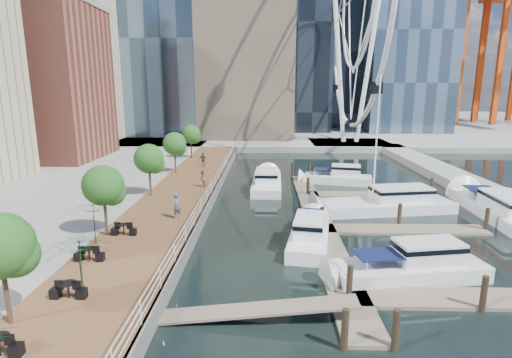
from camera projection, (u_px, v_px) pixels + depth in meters
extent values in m
plane|color=black|center=(286.00, 280.00, 21.85)|extent=(520.00, 520.00, 0.00)
cube|color=brown|center=(180.00, 198.00, 36.60)|extent=(6.00, 60.00, 1.00)
cube|color=#595954|center=(213.00, 198.00, 36.52)|extent=(0.25, 60.00, 1.00)
cube|color=gray|center=(270.00, 123.00, 121.26)|extent=(200.00, 114.00, 1.00)
cube|color=gray|center=(472.00, 187.00, 40.77)|extent=(4.00, 60.00, 1.00)
cube|color=gray|center=(350.00, 145.00, 72.14)|extent=(14.00, 12.00, 1.00)
cube|color=#6D6051|center=(318.00, 220.00, 31.51)|extent=(2.00, 32.00, 0.20)
cube|color=#6D6051|center=(471.00, 299.00, 19.66)|extent=(12.00, 2.00, 0.20)
cube|color=#6D6051|center=(403.00, 230.00, 29.42)|extent=(12.00, 2.00, 0.20)
cube|color=#6D6051|center=(369.00, 195.00, 39.17)|extent=(12.00, 2.00, 0.20)
cube|color=brown|center=(51.00, 84.00, 53.36)|extent=(12.00, 14.00, 20.00)
cube|color=#BCAD8E|center=(63.00, 61.00, 68.24)|extent=(14.00, 16.00, 28.00)
cylinder|color=white|center=(339.00, 67.00, 69.25)|extent=(0.80, 0.80, 26.00)
cylinder|color=white|center=(368.00, 67.00, 69.13)|extent=(0.80, 0.80, 26.00)
cylinder|color=#3F2B1C|center=(7.00, 296.00, 15.80)|extent=(0.20, 0.20, 2.40)
cylinder|color=#3F2B1C|center=(106.00, 217.00, 25.55)|extent=(0.20, 0.20, 2.40)
sphere|color=#265B1E|center=(103.00, 185.00, 25.09)|extent=(2.60, 2.60, 2.60)
cylinder|color=#3F2B1C|center=(150.00, 182.00, 35.31)|extent=(0.20, 0.20, 2.40)
sphere|color=#265B1E|center=(149.00, 159.00, 34.85)|extent=(2.60, 2.60, 2.60)
cylinder|color=#3F2B1C|center=(175.00, 162.00, 45.07)|extent=(0.20, 0.20, 2.40)
sphere|color=#265B1E|center=(174.00, 144.00, 44.61)|extent=(2.60, 2.60, 2.60)
cylinder|color=#3F2B1C|center=(191.00, 149.00, 54.82)|extent=(0.20, 0.20, 2.40)
sphere|color=#265B1E|center=(191.00, 134.00, 54.36)|extent=(2.60, 2.60, 2.60)
imported|color=#4E5268|center=(177.00, 206.00, 28.96)|extent=(0.81, 0.79, 1.88)
imported|color=#826259|center=(202.00, 179.00, 38.37)|extent=(0.75, 0.90, 1.67)
imported|color=#30373D|center=(203.00, 160.00, 48.53)|extent=(1.10, 0.61, 1.77)
imported|color=#0E3410|center=(80.00, 267.00, 17.92)|extent=(3.93, 3.96, 2.75)
imported|color=black|center=(94.00, 223.00, 24.05)|extent=(3.35, 3.40, 2.61)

